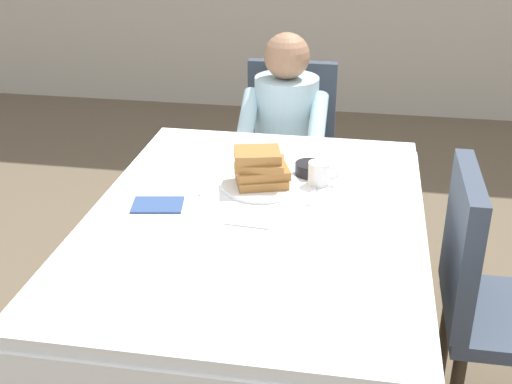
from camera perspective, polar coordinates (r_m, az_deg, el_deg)
The scene contains 12 objects.
dining_table_main at distance 2.26m, azimuth -0.07°, elevation -3.88°, with size 1.12×1.52×0.74m.
chair_diner at distance 3.36m, azimuth 2.79°, elevation 4.04°, with size 0.44×0.45×0.93m.
diner_person at distance 3.17m, azimuth 2.49°, elevation 5.36°, with size 0.40×0.43×1.12m.
chair_right_side at distance 2.33m, azimuth 19.10°, elevation -7.84°, with size 0.45×0.44×0.93m.
plate_breakfast at distance 2.40m, azimuth 0.40°, elevation 0.58°, with size 0.28×0.28×0.02m, color white.
breakfast_stack at distance 2.37m, azimuth 0.37°, elevation 2.07°, with size 0.22×0.20×0.12m.
cup_coffee at distance 2.42m, azimuth 5.42°, elevation 1.60°, with size 0.11×0.08×0.08m.
bowl_butter at distance 2.50m, azimuth 4.60°, elevation 2.00°, with size 0.11×0.11×0.04m, color black.
fork_left_of_plate at distance 2.42m, azimuth -4.13°, elevation 0.58°, with size 0.18×0.01×0.01m, color silver.
knife_right_of_plate at distance 2.36m, azimuth 4.87°, elevation -0.08°, with size 0.20×0.01×0.01m, color silver.
spoon_near_edge at distance 2.14m, azimuth -0.88°, elevation -2.88°, with size 0.15×0.01×0.01m, color silver.
napkin_folded at distance 2.29m, azimuth -8.39°, elevation -1.09°, with size 0.17×0.12×0.01m, color #334C7F.
Camera 1 is at (0.34, -1.94, 1.76)m, focal length 46.87 mm.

